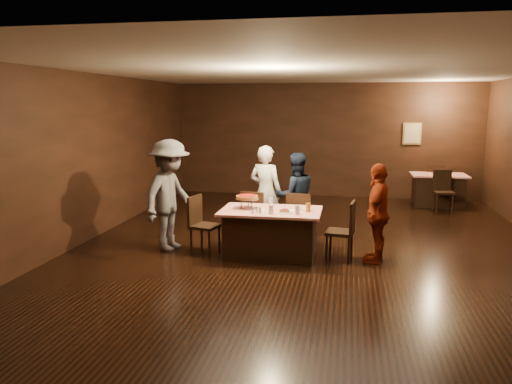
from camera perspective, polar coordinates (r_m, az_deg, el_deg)
room at (r=8.45m, az=6.51°, el=7.88°), size 10.00×10.04×3.02m
main_table at (r=8.09m, az=1.69°, el=-4.72°), size 1.60×1.00×0.77m
back_table at (r=12.93m, az=20.08°, el=0.23°), size 1.30×0.90×0.77m
chair_far_left at (r=8.85m, az=-0.12°, el=-2.83°), size 0.46×0.46×0.95m
chair_far_right at (r=8.75m, az=5.05°, el=-3.03°), size 0.46×0.46×0.95m
chair_end_left at (r=8.30m, az=-5.84°, el=-3.75°), size 0.51×0.51×0.95m
chair_end_right at (r=7.98m, az=9.55°, el=-4.40°), size 0.47×0.47×0.95m
chair_back_near at (r=12.24m, az=20.64°, el=0.10°), size 0.45×0.45×0.95m
chair_back_far at (r=13.50m, az=19.69°, el=1.02°), size 0.46×0.46×0.95m
diner_white_jacket at (r=9.14m, az=1.11°, el=0.00°), size 0.72×0.58×1.71m
diner_navy_hoodie at (r=9.11m, az=4.52°, el=-0.46°), size 0.94×0.85×1.58m
diner_grey_knit at (r=8.48m, az=-9.83°, el=-0.37°), size 1.00×1.35×1.87m
diner_red_shirt at (r=7.96m, az=13.75°, el=-2.36°), size 0.59×0.98×1.55m
pizza_stand at (r=8.08m, az=-1.03°, el=-0.62°), size 0.38×0.38×0.22m
plate_with_slice at (r=7.79m, az=3.32°, el=-2.21°), size 0.25×0.25×0.06m
plate_empty at (r=8.08m, az=5.73°, el=-1.92°), size 0.25×0.25×0.01m
glass_front_left at (r=7.69m, az=1.74°, el=-2.02°), size 0.08×0.08×0.14m
glass_front_right at (r=7.69m, az=4.74°, el=-2.05°), size 0.08×0.08×0.14m
glass_amber at (r=7.87m, az=5.98°, el=-1.79°), size 0.08×0.08×0.14m
glass_back at (r=8.29m, az=1.69°, el=-1.14°), size 0.08×0.08×0.14m
condiments at (r=7.75m, az=0.07°, el=-2.08°), size 0.17×0.10×0.09m
napkin_center at (r=7.96m, az=3.84°, el=-2.11°), size 0.19×0.19×0.01m
napkin_left at (r=7.98m, az=0.59°, el=-2.07°), size 0.21×0.21×0.01m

